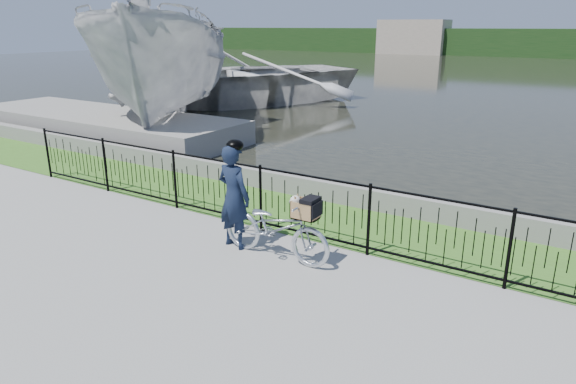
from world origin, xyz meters
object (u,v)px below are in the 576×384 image
Objects in this scene: bicycle_rig at (276,227)px; boat_far at (236,77)px; cyclist at (234,195)px; dock at (102,124)px; boat_near at (168,66)px.

boat_far is at bearing 129.83° from bicycle_rig.
boat_far reaches higher than cyclist.
bicycle_rig reaches higher than dock.
boat_far reaches higher than bicycle_rig.
dock is 2.86m from boat_near.
boat_far is (-0.70, 7.95, 0.80)m from dock.
dock is 0.74× the size of boat_far.
boat_near is (-8.68, 6.64, 1.61)m from bicycle_rig.
bicycle_rig is 1.06× the size of cyclist.
cyclist is 10.38m from boat_near.
boat_far reaches higher than dock.
dock is 10.94m from bicycle_rig.
cyclist reaches higher than dock.
bicycle_rig is at bearing -0.35° from cyclist.
cyclist is at bearing -27.47° from dock.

